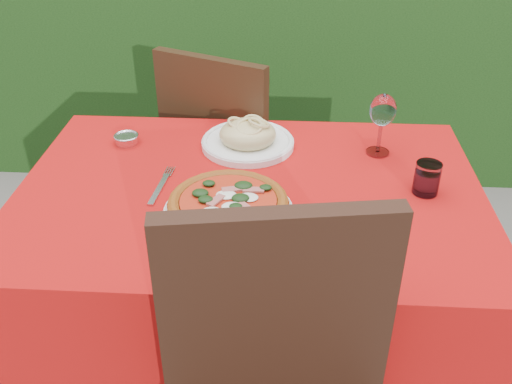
# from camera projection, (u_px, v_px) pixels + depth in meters

# --- Properties ---
(ground) EXTENTS (60.00, 60.00, 0.00)m
(ground) POSITION_uv_depth(u_px,v_px,m) (251.00, 374.00, 1.94)
(ground) COLOR #625D59
(ground) RESTS_ON ground
(dining_table) EXTENTS (1.26, 0.86, 0.75)m
(dining_table) POSITION_uv_depth(u_px,v_px,m) (250.00, 233.00, 1.62)
(dining_table) COLOR #472B16
(dining_table) RESTS_ON ground
(chair_far) EXTENTS (0.56, 0.56, 0.94)m
(chair_far) POSITION_uv_depth(u_px,v_px,m) (228.00, 152.00, 2.16)
(chair_far) COLOR black
(chair_far) RESTS_ON ground
(pizza_plate) EXTENTS (0.34, 0.34, 0.06)m
(pizza_plate) POSITION_uv_depth(u_px,v_px,m) (228.00, 206.00, 1.42)
(pizza_plate) COLOR white
(pizza_plate) RESTS_ON dining_table
(pasta_plate) EXTENTS (0.28, 0.28, 0.08)m
(pasta_plate) POSITION_uv_depth(u_px,v_px,m) (248.00, 138.00, 1.73)
(pasta_plate) COLOR white
(pasta_plate) RESTS_ON dining_table
(water_glass) EXTENTS (0.07, 0.07, 0.09)m
(water_glass) POSITION_uv_depth(u_px,v_px,m) (427.00, 180.00, 1.50)
(water_glass) COLOR silver
(water_glass) RESTS_ON dining_table
(wine_glass) EXTENTS (0.08, 0.08, 0.19)m
(wine_glass) POSITION_uv_depth(u_px,v_px,m) (383.00, 113.00, 1.64)
(wine_glass) COLOR silver
(wine_glass) RESTS_ON dining_table
(fork) EXTENTS (0.05, 0.21, 0.01)m
(fork) POSITION_uv_depth(u_px,v_px,m) (159.00, 189.00, 1.53)
(fork) COLOR silver
(fork) RESTS_ON dining_table
(steel_ramekin) EXTENTS (0.07, 0.07, 0.03)m
(steel_ramekin) POSITION_uv_depth(u_px,v_px,m) (127.00, 140.00, 1.76)
(steel_ramekin) COLOR silver
(steel_ramekin) RESTS_ON dining_table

